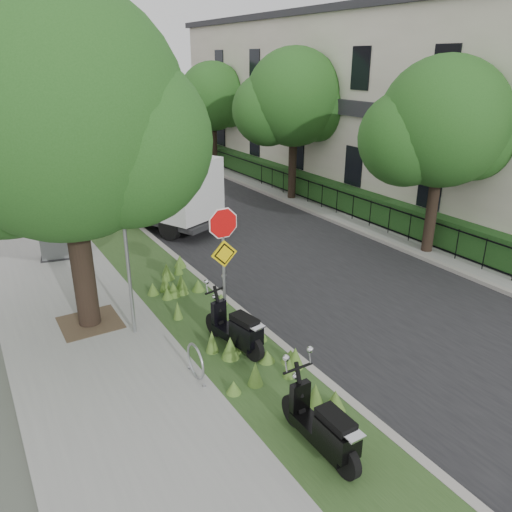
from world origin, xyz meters
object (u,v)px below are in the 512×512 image
(scooter_near, at_px, (327,434))
(scooter_far, at_px, (240,333))
(box_truck, at_px, (157,187))
(sign_assembly, at_px, (224,247))
(utility_cabinet, at_px, (55,239))

(scooter_near, bearing_deg, scooter_far, 84.53)
(scooter_near, relative_size, scooter_far, 1.02)
(scooter_near, height_order, box_truck, box_truck)
(scooter_far, relative_size, box_truck, 0.34)
(sign_assembly, relative_size, scooter_near, 1.64)
(sign_assembly, bearing_deg, scooter_near, -95.27)
(scooter_near, height_order, utility_cabinet, utility_cabinet)
(scooter_far, height_order, box_truck, box_truck)
(scooter_far, distance_m, box_truck, 9.81)
(utility_cabinet, bearing_deg, box_truck, 22.15)
(sign_assembly, bearing_deg, box_truck, 79.02)
(sign_assembly, distance_m, box_truck, 9.02)
(box_truck, bearing_deg, scooter_far, -100.46)
(box_truck, bearing_deg, sign_assembly, -100.98)
(scooter_far, relative_size, utility_cabinet, 1.42)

